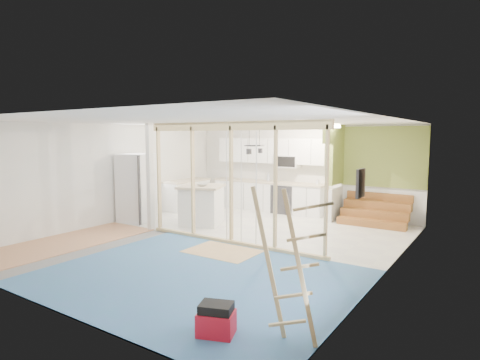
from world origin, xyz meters
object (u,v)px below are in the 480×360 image
Objects in this scene: fridge at (136,188)px; toolbox at (216,320)px; ladder at (288,266)px; island at (202,205)px.

toolbox is at bearing -48.88° from fridge.
island is at bearing 114.00° from ladder.
island is at bearing 6.68° from fridge.
toolbox is 0.28× the size of ladder.
island is 0.79× the size of ladder.
toolbox is 1.07m from ladder.
ladder is at bearing -63.72° from island.
fridge reaches higher than ladder.
toolbox is at bearing -70.87° from island.
fridge is at bearing 179.52° from island.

